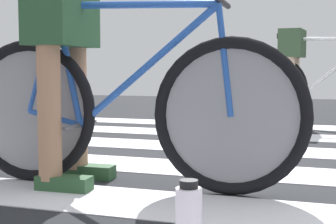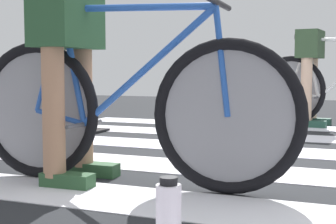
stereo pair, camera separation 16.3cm
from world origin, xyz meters
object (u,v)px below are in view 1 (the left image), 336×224
Objects in this scene: cyclist_2_of_2 at (292,63)px; bicycle_2_of_2 at (323,88)px; bicycle_1_of_2 at (123,108)px; traffic_cone at (57,105)px; cyclist_1_of_2 at (64,59)px; water_bottle at (189,223)px.

bicycle_2_of_2 is at bearing 0.00° from cyclist_2_of_2.
bicycle_2_of_2 is (0.88, 3.01, 0.00)m from bicycle_1_of_2.
bicycle_1_of_2 is at bearing -51.03° from traffic_cone.
cyclist_2_of_2 is (0.57, 3.04, 0.24)m from bicycle_1_of_2.
cyclist_1_of_2 is 3.18m from cyclist_2_of_2.
bicycle_1_of_2 is at bearing 124.64° from water_bottle.
cyclist_2_of_2 is at bearing -180.00° from bicycle_2_of_2.
cyclist_1_of_2 reaches higher than bicycle_1_of_2.
bicycle_1_of_2 is 1.00m from water_bottle.
traffic_cone is (-1.90, 2.47, 0.14)m from water_bottle.
bicycle_1_of_2 is 7.06× the size of water_bottle.
water_bottle is at bearing -89.60° from bicycle_2_of_2.
bicycle_2_of_2 is (1.19, 3.03, -0.24)m from cyclist_1_of_2.
water_bottle is at bearing -44.30° from cyclist_1_of_2.
cyclist_2_of_2 reaches higher than cyclist_1_of_2.
water_bottle is (-0.33, -3.80, -0.27)m from bicycle_2_of_2.
water_bottle is at bearing -52.36° from traffic_cone.
bicycle_2_of_2 is at bearing 30.85° from traffic_cone.
cyclist_2_of_2 is at bearing 71.99° from cyclist_1_of_2.
cyclist_2_of_2 is 3.87m from water_bottle.
cyclist_2_of_2 reaches higher than water_bottle.
traffic_cone is (-1.36, 1.68, -0.13)m from bicycle_1_of_2.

